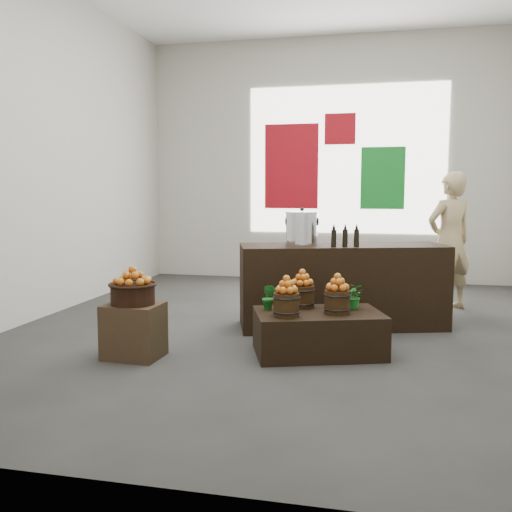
% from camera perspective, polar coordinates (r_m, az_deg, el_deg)
% --- Properties ---
extents(ground, '(7.00, 7.00, 0.00)m').
position_cam_1_polar(ground, '(6.33, 3.74, -7.19)').
color(ground, '#333331').
rests_on(ground, ground).
extents(back_wall, '(6.00, 0.04, 4.00)m').
position_cam_1_polar(back_wall, '(9.63, 7.17, 9.49)').
color(back_wall, '#B4B1A6').
rests_on(back_wall, ground).
extents(back_opening, '(3.20, 0.02, 2.40)m').
position_cam_1_polar(back_opening, '(9.59, 8.96, 9.48)').
color(back_opening, white).
rests_on(back_opening, back_wall).
extents(deco_red_left, '(0.90, 0.04, 1.40)m').
position_cam_1_polar(deco_red_left, '(9.68, 3.56, 8.92)').
color(deco_red_left, maroon).
rests_on(deco_red_left, back_wall).
extents(deco_green_right, '(0.70, 0.04, 1.00)m').
position_cam_1_polar(deco_green_right, '(9.55, 12.55, 7.61)').
color(deco_green_right, '#137A24').
rests_on(deco_green_right, back_wall).
extents(deco_red_upper, '(0.50, 0.04, 0.50)m').
position_cam_1_polar(deco_red_upper, '(9.62, 8.41, 12.46)').
color(deco_red_upper, maroon).
rests_on(deco_red_upper, back_wall).
extents(crate, '(0.51, 0.42, 0.49)m').
position_cam_1_polar(crate, '(5.30, -12.12, -7.33)').
color(crate, '#452F20').
rests_on(crate, ground).
extents(wicker_basket, '(0.39, 0.39, 0.18)m').
position_cam_1_polar(wicker_basket, '(5.23, -12.21, -3.76)').
color(wicker_basket, black).
rests_on(wicker_basket, crate).
extents(apples_in_basket, '(0.31, 0.31, 0.16)m').
position_cam_1_polar(apples_in_basket, '(5.20, -12.25, -1.89)').
color(apples_in_basket, '#95040B').
rests_on(apples_in_basket, wicker_basket).
extents(display_table, '(1.31, 1.04, 0.40)m').
position_cam_1_polar(display_table, '(5.33, 6.25, -7.66)').
color(display_table, black).
rests_on(display_table, ground).
extents(apple_bucket_front_left, '(0.23, 0.23, 0.21)m').
position_cam_1_polar(apple_bucket_front_left, '(5.05, 3.05, -4.89)').
color(apple_bucket_front_left, '#341F0E').
rests_on(apple_bucket_front_left, display_table).
extents(apples_in_bucket_front_left, '(0.17, 0.17, 0.15)m').
position_cam_1_polar(apples_in_bucket_front_left, '(5.02, 3.06, -2.85)').
color(apples_in_bucket_front_left, '#95040B').
rests_on(apples_in_bucket_front_left, apple_bucket_front_left).
extents(apple_bucket_front_right, '(0.23, 0.23, 0.21)m').
position_cam_1_polar(apple_bucket_front_right, '(5.22, 8.11, -4.59)').
color(apple_bucket_front_right, '#341F0E').
rests_on(apple_bucket_front_right, display_table).
extents(apples_in_bucket_front_right, '(0.17, 0.17, 0.15)m').
position_cam_1_polar(apples_in_bucket_front_right, '(5.18, 8.15, -2.60)').
color(apples_in_bucket_front_right, '#95040B').
rests_on(apples_in_bucket_front_right, apple_bucket_front_right).
extents(apple_bucket_rear, '(0.23, 0.23, 0.21)m').
position_cam_1_polar(apple_bucket_rear, '(5.45, 4.64, -4.06)').
color(apple_bucket_rear, '#341F0E').
rests_on(apple_bucket_rear, display_table).
extents(apples_in_bucket_rear, '(0.17, 0.17, 0.15)m').
position_cam_1_polar(apples_in_bucket_rear, '(5.42, 4.66, -2.16)').
color(apples_in_bucket_rear, '#95040B').
rests_on(apples_in_bucket_rear, apple_bucket_rear).
extents(herb_garnish_right, '(0.25, 0.23, 0.25)m').
position_cam_1_polar(herb_garnish_right, '(5.44, 9.73, -3.96)').
color(herb_garnish_right, '#166A1F').
rests_on(herb_garnish_right, display_table).
extents(herb_garnish_left, '(0.17, 0.15, 0.24)m').
position_cam_1_polar(herb_garnish_left, '(5.31, 1.30, -4.14)').
color(herb_garnish_left, '#166A1F').
rests_on(herb_garnish_left, display_table).
extents(counter, '(2.34, 1.34, 0.91)m').
position_cam_1_polar(counter, '(6.37, 8.62, -2.98)').
color(counter, black).
rests_on(counter, ground).
extents(stock_pot_left, '(0.34, 0.34, 0.34)m').
position_cam_1_polar(stock_pot_left, '(6.21, 4.61, 2.68)').
color(stock_pot_left, silver).
rests_on(stock_pot_left, counter).
extents(oil_cruets, '(0.25, 0.13, 0.25)m').
position_cam_1_polar(oil_cruets, '(6.08, 9.18, 2.10)').
color(oil_cruets, black).
rests_on(oil_cruets, counter).
extents(shopper, '(0.76, 0.69, 1.74)m').
position_cam_1_polar(shopper, '(7.59, 18.78, 1.43)').
color(shopper, tan).
rests_on(shopper, ground).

